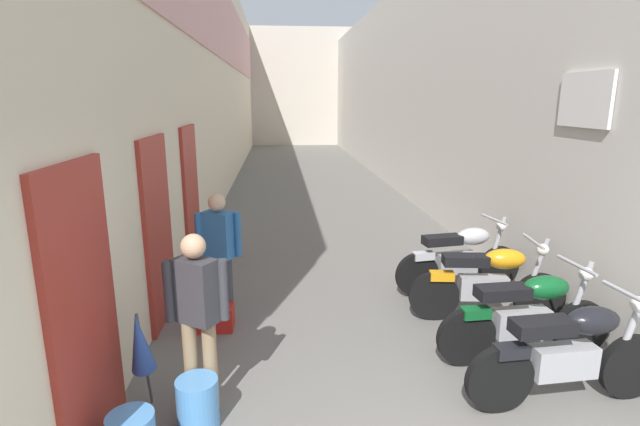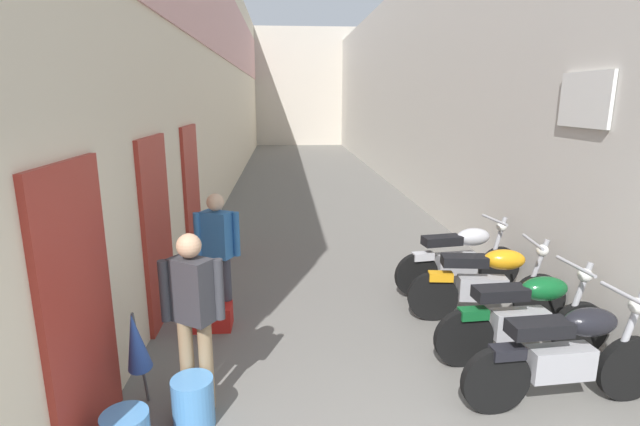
{
  "view_description": "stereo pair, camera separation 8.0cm",
  "coord_description": "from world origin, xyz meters",
  "px_view_note": "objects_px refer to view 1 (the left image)",
  "views": [
    {
      "loc": [
        -0.98,
        -2.12,
        2.62
      ],
      "look_at": [
        -0.38,
        4.79,
        0.95
      ],
      "focal_mm": 26.85,
      "sensor_mm": 36.0,
      "label": 1
    },
    {
      "loc": [
        -0.9,
        -2.13,
        2.62
      ],
      "look_at": [
        -0.38,
        4.79,
        0.95
      ],
      "focal_mm": 26.85,
      "sensor_mm": 36.0,
      "label": 2
    }
  ],
  "objects_px": {
    "water_jug_beside_first": "(198,403)",
    "plastic_crate": "(214,317)",
    "motorcycle_second": "(527,315)",
    "motorcycle_third": "(488,281)",
    "motorcycle_nearest": "(570,352)",
    "motorcycle_fourth": "(460,257)",
    "umbrella_leaning": "(140,343)",
    "pedestrian_mid_alley": "(219,249)",
    "pedestrian_by_doorway": "(197,310)"
  },
  "relations": [
    {
      "from": "water_jug_beside_first",
      "to": "plastic_crate",
      "type": "xyz_separation_m",
      "value": [
        -0.09,
        1.72,
        -0.07
      ]
    },
    {
      "from": "motorcycle_second",
      "to": "motorcycle_third",
      "type": "bearing_deg",
      "value": 90.0
    },
    {
      "from": "motorcycle_nearest",
      "to": "water_jug_beside_first",
      "type": "distance_m",
      "value": 3.16
    },
    {
      "from": "motorcycle_second",
      "to": "motorcycle_fourth",
      "type": "distance_m",
      "value": 1.81
    },
    {
      "from": "umbrella_leaning",
      "to": "motorcycle_nearest",
      "type": "bearing_deg",
      "value": -2.35
    },
    {
      "from": "motorcycle_second",
      "to": "pedestrian_mid_alley",
      "type": "height_order",
      "value": "pedestrian_mid_alley"
    },
    {
      "from": "pedestrian_mid_alley",
      "to": "water_jug_beside_first",
      "type": "height_order",
      "value": "pedestrian_mid_alley"
    },
    {
      "from": "water_jug_beside_first",
      "to": "plastic_crate",
      "type": "height_order",
      "value": "water_jug_beside_first"
    },
    {
      "from": "motorcycle_second",
      "to": "water_jug_beside_first",
      "type": "bearing_deg",
      "value": -166.56
    },
    {
      "from": "pedestrian_by_doorway",
      "to": "motorcycle_nearest",
      "type": "bearing_deg",
      "value": -3.79
    },
    {
      "from": "water_jug_beside_first",
      "to": "motorcycle_fourth",
      "type": "bearing_deg",
      "value": 39.07
    },
    {
      "from": "motorcycle_second",
      "to": "plastic_crate",
      "type": "height_order",
      "value": "motorcycle_second"
    },
    {
      "from": "motorcycle_fourth",
      "to": "umbrella_leaning",
      "type": "bearing_deg",
      "value": -146.56
    },
    {
      "from": "umbrella_leaning",
      "to": "motorcycle_third",
      "type": "bearing_deg",
      "value": 22.4
    },
    {
      "from": "motorcycle_second",
      "to": "plastic_crate",
      "type": "relative_size",
      "value": 4.21
    },
    {
      "from": "motorcycle_nearest",
      "to": "water_jug_beside_first",
      "type": "height_order",
      "value": "motorcycle_nearest"
    },
    {
      "from": "motorcycle_nearest",
      "to": "motorcycle_fourth",
      "type": "relative_size",
      "value": 1.01
    },
    {
      "from": "motorcycle_nearest",
      "to": "pedestrian_mid_alley",
      "type": "xyz_separation_m",
      "value": [
        -3.17,
        1.85,
        0.42
      ]
    },
    {
      "from": "water_jug_beside_first",
      "to": "plastic_crate",
      "type": "bearing_deg",
      "value": 92.95
    },
    {
      "from": "motorcycle_second",
      "to": "pedestrian_by_doorway",
      "type": "distance_m",
      "value": 3.22
    },
    {
      "from": "pedestrian_by_doorway",
      "to": "motorcycle_fourth",
      "type": "bearing_deg",
      "value": 36.44
    },
    {
      "from": "motorcycle_third",
      "to": "pedestrian_mid_alley",
      "type": "relative_size",
      "value": 1.18
    },
    {
      "from": "motorcycle_fourth",
      "to": "umbrella_leaning",
      "type": "xyz_separation_m",
      "value": [
        -3.62,
        -2.39,
        0.18
      ]
    },
    {
      "from": "plastic_crate",
      "to": "motorcycle_third",
      "type": "bearing_deg",
      "value": -1.09
    },
    {
      "from": "plastic_crate",
      "to": "umbrella_leaning",
      "type": "height_order",
      "value": "umbrella_leaning"
    },
    {
      "from": "motorcycle_nearest",
      "to": "plastic_crate",
      "type": "distance_m",
      "value": 3.68
    },
    {
      "from": "umbrella_leaning",
      "to": "plastic_crate",
      "type": "bearing_deg",
      "value": 76.42
    },
    {
      "from": "motorcycle_nearest",
      "to": "water_jug_beside_first",
      "type": "relative_size",
      "value": 4.41
    },
    {
      "from": "motorcycle_third",
      "to": "umbrella_leaning",
      "type": "relative_size",
      "value": 1.91
    },
    {
      "from": "pedestrian_by_doorway",
      "to": "water_jug_beside_first",
      "type": "height_order",
      "value": "pedestrian_by_doorway"
    },
    {
      "from": "motorcycle_nearest",
      "to": "pedestrian_mid_alley",
      "type": "height_order",
      "value": "pedestrian_mid_alley"
    },
    {
      "from": "motorcycle_second",
      "to": "umbrella_leaning",
      "type": "relative_size",
      "value": 1.92
    },
    {
      "from": "motorcycle_nearest",
      "to": "umbrella_leaning",
      "type": "distance_m",
      "value": 3.62
    },
    {
      "from": "pedestrian_mid_alley",
      "to": "plastic_crate",
      "type": "bearing_deg",
      "value": -115.91
    },
    {
      "from": "motorcycle_fourth",
      "to": "pedestrian_mid_alley",
      "type": "bearing_deg",
      "value": -167.86
    },
    {
      "from": "pedestrian_by_doorway",
      "to": "pedestrian_mid_alley",
      "type": "xyz_separation_m",
      "value": [
        -0.01,
        1.65,
        0.0
      ]
    },
    {
      "from": "pedestrian_by_doorway",
      "to": "water_jug_beside_first",
      "type": "distance_m",
      "value": 0.74
    },
    {
      "from": "motorcycle_second",
      "to": "motorcycle_fourth",
      "type": "xyz_separation_m",
      "value": [
        -0.0,
        1.81,
        0.0
      ]
    },
    {
      "from": "motorcycle_second",
      "to": "umbrella_leaning",
      "type": "height_order",
      "value": "motorcycle_second"
    },
    {
      "from": "motorcycle_fourth",
      "to": "water_jug_beside_first",
      "type": "height_order",
      "value": "motorcycle_fourth"
    },
    {
      "from": "pedestrian_by_doorway",
      "to": "motorcycle_third",
      "type": "bearing_deg",
      "value": 24.4
    },
    {
      "from": "pedestrian_mid_alley",
      "to": "motorcycle_third",
      "type": "bearing_deg",
      "value": -3.91
    },
    {
      "from": "motorcycle_third",
      "to": "motorcycle_second",
      "type": "bearing_deg",
      "value": -90.0
    },
    {
      "from": "motorcycle_nearest",
      "to": "motorcycle_third",
      "type": "relative_size",
      "value": 1.0
    },
    {
      "from": "motorcycle_third",
      "to": "motorcycle_fourth",
      "type": "bearing_deg",
      "value": 90.0
    },
    {
      "from": "motorcycle_third",
      "to": "pedestrian_mid_alley",
      "type": "height_order",
      "value": "pedestrian_mid_alley"
    },
    {
      "from": "motorcycle_second",
      "to": "pedestrian_mid_alley",
      "type": "xyz_separation_m",
      "value": [
        -3.17,
        1.12,
        0.42
      ]
    },
    {
      "from": "motorcycle_fourth",
      "to": "motorcycle_second",
      "type": "bearing_deg",
      "value": -90.0
    },
    {
      "from": "pedestrian_by_doorway",
      "to": "plastic_crate",
      "type": "relative_size",
      "value": 3.57
    },
    {
      "from": "motorcycle_third",
      "to": "motorcycle_nearest",
      "type": "bearing_deg",
      "value": -90.0
    }
  ]
}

